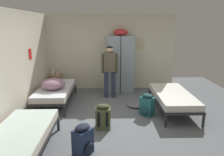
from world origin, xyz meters
TOP-DOWN VIEW (x-y plane):
  - ground_plane at (0.00, 0.00)m, footprint 8.02×8.02m
  - room_backdrop at (-1.15, 1.19)m, footprint 4.39×5.07m
  - locker_bank at (0.32, 2.23)m, footprint 0.90×0.55m
  - shelf_unit at (-1.84, 2.20)m, footprint 0.38×0.30m
  - bed_right at (1.59, 0.48)m, footprint 0.90×1.90m
  - bed_left_front at (-1.59, -1.45)m, footprint 0.90×1.90m
  - bed_left_rear at (-1.59, 1.05)m, footprint 0.90×1.90m
  - bedding_heap at (-1.58, 0.89)m, footprint 0.63×0.67m
  - person_traveler at (-0.04, 1.54)m, footprint 0.51×0.20m
  - water_bottle at (-1.92, 2.22)m, footprint 0.06×0.06m
  - lotion_bottle at (-1.77, 2.16)m, footprint 0.05×0.05m
  - backpack_navy at (-0.54, -1.38)m, footprint 0.42×0.41m
  - backpack_teal at (0.87, 0.21)m, footprint 0.42×0.42m
  - backpack_olive at (-0.21, -0.43)m, footprint 0.32×0.34m
  - clothes_pile_grey at (0.69, 0.78)m, footprint 0.50×0.45m

SIDE VIEW (x-z plane):
  - ground_plane at x=0.00m, z-range 0.00..0.00m
  - clothes_pile_grey at x=0.69m, z-range 0.00..0.09m
  - backpack_navy at x=-0.54m, z-range -0.02..0.53m
  - backpack_teal at x=0.87m, z-range -0.02..0.53m
  - backpack_olive at x=-0.21m, z-range -0.02..0.53m
  - shelf_unit at x=-1.84m, z-range 0.06..0.63m
  - bed_right at x=1.59m, z-range 0.14..0.63m
  - bed_left_front at x=-1.59m, z-range 0.14..0.63m
  - bed_left_rear at x=-1.59m, z-range 0.14..0.63m
  - lotion_bottle at x=-1.77m, z-range 0.56..0.71m
  - bedding_heap at x=-1.58m, z-range 0.49..0.78m
  - water_bottle at x=-1.92m, z-range 0.56..0.80m
  - person_traveler at x=-0.04m, z-range 0.17..1.77m
  - locker_bank at x=0.32m, z-range -0.07..2.00m
  - room_backdrop at x=-1.15m, z-range 0.00..2.54m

